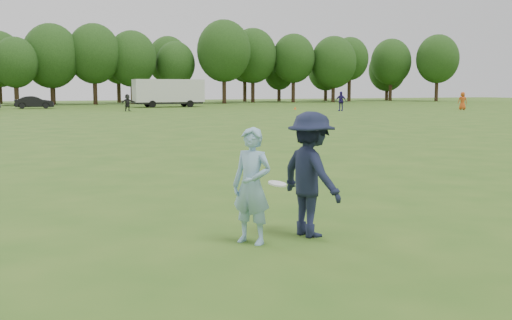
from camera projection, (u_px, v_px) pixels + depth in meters
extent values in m
plane|color=#2F5818|center=(274.00, 249.00, 8.51)|extent=(200.00, 200.00, 0.00)
imported|color=#85B0CD|center=(252.00, 186.00, 8.76)|extent=(0.70, 0.75, 1.72)
imported|color=#171C33|center=(311.00, 174.00, 9.19)|extent=(0.92, 1.35, 1.93)
imported|color=navy|center=(341.00, 101.00, 58.20)|extent=(1.05, 1.15, 1.89)
imported|color=#C54C17|center=(463.00, 101.00, 60.90)|extent=(1.06, 0.96, 1.82)
imported|color=black|center=(128.00, 103.00, 57.32)|extent=(1.60, 0.90, 1.65)
imported|color=black|center=(34.00, 102.00, 64.47)|extent=(4.12, 1.65, 1.33)
cone|color=#F3570C|center=(295.00, 108.00, 62.20)|extent=(0.28, 0.28, 0.30)
cylinder|color=white|center=(277.00, 184.00, 8.57)|extent=(0.32, 0.32, 0.09)
cube|color=silver|center=(168.00, 91.00, 69.16)|extent=(8.00, 2.50, 2.60)
cube|color=black|center=(169.00, 103.00, 69.33)|extent=(7.60, 2.30, 0.25)
cylinder|color=black|center=(152.00, 104.00, 67.35)|extent=(0.80, 0.25, 0.80)
cylinder|color=black|center=(147.00, 104.00, 69.63)|extent=(0.80, 0.25, 0.80)
cylinder|color=black|center=(190.00, 104.00, 69.06)|extent=(0.80, 0.25, 0.80)
cylinder|color=black|center=(184.00, 103.00, 71.34)|extent=(0.80, 0.25, 0.80)
cube|color=#333333|center=(131.00, 103.00, 67.61)|extent=(1.20, 0.15, 0.12)
cylinder|color=#332114|center=(17.00, 94.00, 74.09)|extent=(0.56, 0.56, 3.01)
ellipsoid|color=#1C3812|center=(15.00, 62.00, 73.63)|extent=(5.46, 5.46, 6.28)
cylinder|color=#332114|center=(53.00, 92.00, 77.98)|extent=(0.56, 0.56, 3.23)
ellipsoid|color=#1C3812|center=(51.00, 56.00, 77.41)|extent=(7.29, 7.29, 8.38)
cylinder|color=#332114|center=(95.00, 90.00, 79.96)|extent=(0.56, 0.56, 3.77)
ellipsoid|color=#1C3812|center=(94.00, 54.00, 79.38)|extent=(6.95, 6.95, 8.00)
cylinder|color=#332114|center=(133.00, 92.00, 82.52)|extent=(0.56, 0.56, 3.33)
ellipsoid|color=#1C3812|center=(132.00, 59.00, 81.97)|extent=(6.71, 6.71, 7.71)
cylinder|color=#332114|center=(176.00, 92.00, 85.17)|extent=(0.56, 0.56, 3.22)
ellipsoid|color=#1C3812|center=(175.00, 64.00, 84.69)|extent=(5.54, 5.54, 6.37)
cylinder|color=#332114|center=(224.00, 89.00, 84.86)|extent=(0.56, 0.56, 4.15)
ellipsoid|color=#1C3812|center=(224.00, 51.00, 84.22)|extent=(7.59, 7.59, 8.73)
cylinder|color=#332114|center=(253.00, 89.00, 90.38)|extent=(0.56, 0.56, 3.95)
ellipsoid|color=#1C3812|center=(253.00, 56.00, 89.77)|extent=(7.16, 7.16, 8.24)
cylinder|color=#332114|center=(293.00, 89.00, 91.50)|extent=(0.56, 0.56, 3.90)
ellipsoid|color=#1C3812|center=(293.00, 58.00, 90.93)|extent=(6.49, 6.49, 7.46)
cylinder|color=#332114|center=(333.00, 92.00, 92.88)|extent=(0.56, 0.56, 3.16)
ellipsoid|color=#1C3812|center=(334.00, 62.00, 92.33)|extent=(6.99, 6.99, 8.04)
cylinder|color=#332114|center=(349.00, 88.00, 96.73)|extent=(0.56, 0.56, 4.29)
ellipsoid|color=#1C3812|center=(350.00, 59.00, 96.16)|extent=(6.02, 6.02, 6.93)
cylinder|color=#332114|center=(390.00, 90.00, 101.75)|extent=(0.56, 0.56, 3.68)
ellipsoid|color=#1C3812|center=(391.00, 62.00, 101.18)|extent=(6.78, 6.78, 7.80)
cylinder|color=#332114|center=(436.00, 89.00, 98.53)|extent=(0.56, 0.56, 3.96)
ellipsoid|color=#1C3812|center=(438.00, 59.00, 97.94)|extent=(6.93, 6.93, 7.96)
cylinder|color=#332114|center=(0.00, 92.00, 83.12)|extent=(0.56, 0.56, 3.28)
cylinder|color=#332114|center=(53.00, 92.00, 84.42)|extent=(0.56, 0.56, 3.11)
ellipsoid|color=#1C3812|center=(52.00, 65.00, 83.95)|extent=(5.34, 5.34, 6.14)
cylinder|color=#332114|center=(119.00, 91.00, 89.35)|extent=(0.56, 0.56, 3.50)
ellipsoid|color=#1C3812|center=(118.00, 65.00, 88.89)|extent=(4.82, 4.82, 5.54)
cylinder|color=#332114|center=(169.00, 90.00, 92.90)|extent=(0.56, 0.56, 3.80)
ellipsoid|color=#1C3812|center=(168.00, 60.00, 92.34)|extent=(6.34, 6.34, 7.29)
cylinder|color=#332114|center=(245.00, 90.00, 95.99)|extent=(0.56, 0.56, 3.84)
ellipsoid|color=#1C3812|center=(245.00, 64.00, 95.50)|extent=(5.09, 5.09, 5.86)
cylinder|color=#332114|center=(279.00, 93.00, 97.16)|extent=(0.56, 0.56, 2.58)
ellipsoid|color=#1C3812|center=(279.00, 73.00, 96.75)|extent=(4.86, 4.86, 5.59)
cylinder|color=#332114|center=(326.00, 93.00, 102.15)|extent=(0.56, 0.56, 2.62)
ellipsoid|color=#1C3812|center=(326.00, 70.00, 101.68)|extent=(6.11, 6.11, 7.02)
cylinder|color=#332114|center=(387.00, 93.00, 105.44)|extent=(0.56, 0.56, 2.54)
ellipsoid|color=#1C3812|center=(387.00, 70.00, 104.95)|extent=(6.47, 6.47, 7.44)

